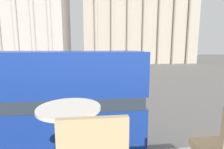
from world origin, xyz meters
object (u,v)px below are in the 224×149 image
at_px(cafe_dining_table, 70,126).
at_px(traffic_light_mid, 90,64).
at_px(traffic_light_far, 126,59).
at_px(plaza_building_left, 13,17).
at_px(pedestrian_blue, 96,68).
at_px(traffic_light_near, 88,82).
at_px(pedestrian_white, 119,70).
at_px(double_decker_bus, 1,102).
at_px(plaza_building_right, 138,18).

distance_m(cafe_dining_table, traffic_light_mid, 18.82).
distance_m(traffic_light_mid, traffic_light_far, 9.24).
bearing_deg(plaza_building_left, pedestrian_blue, -38.24).
xyz_separation_m(cafe_dining_table, traffic_light_far, (5.67, 26.11, -1.11)).
relative_size(plaza_building_left, traffic_light_far, 6.25).
bearing_deg(traffic_light_near, pedestrian_white, 73.44).
distance_m(double_decker_bus, plaza_building_left, 42.64).
height_order(traffic_light_near, pedestrian_white, traffic_light_near).
height_order(traffic_light_mid, pedestrian_blue, traffic_light_mid).
height_order(cafe_dining_table, pedestrian_white, cafe_dining_table).
xyz_separation_m(cafe_dining_table, plaza_building_left, (-18.28, 44.18, 7.86)).
xyz_separation_m(plaza_building_right, traffic_light_far, (-8.22, -24.19, -10.46)).
xyz_separation_m(traffic_light_near, pedestrian_white, (4.66, 15.68, -1.25)).
bearing_deg(pedestrian_blue, traffic_light_mid, 82.86).
xyz_separation_m(pedestrian_white, pedestrian_blue, (-3.62, 2.98, -0.00)).
distance_m(traffic_light_far, pedestrian_white, 2.03).
xyz_separation_m(traffic_light_far, pedestrian_blue, (-4.67, 2.88, -1.73)).
relative_size(cafe_dining_table, plaza_building_left, 0.03).
xyz_separation_m(plaza_building_left, pedestrian_blue, (19.27, -15.19, -10.70)).
xyz_separation_m(traffic_light_mid, pedestrian_blue, (0.95, 10.21, -1.67)).
bearing_deg(traffic_light_mid, plaza_building_left, 125.81).
height_order(traffic_light_far, pedestrian_white, traffic_light_far).
distance_m(traffic_light_near, traffic_light_far, 16.79).
height_order(traffic_light_near, traffic_light_mid, traffic_light_mid).
height_order(traffic_light_mid, pedestrian_white, traffic_light_mid).
height_order(cafe_dining_table, traffic_light_near, cafe_dining_table).
distance_m(double_decker_bus, cafe_dining_table, 6.41).
relative_size(plaza_building_left, plaza_building_right, 0.80).
relative_size(double_decker_bus, cafe_dining_table, 15.00).
bearing_deg(traffic_light_far, traffic_light_near, -109.89).
bearing_deg(pedestrian_blue, cafe_dining_table, 86.23).
bearing_deg(plaza_building_left, pedestrian_white, -38.43).
bearing_deg(cafe_dining_table, double_decker_bus, 121.77).
height_order(plaza_building_right, pedestrian_blue, plaza_building_right).
bearing_deg(pedestrian_blue, traffic_light_near, 85.02).
bearing_deg(pedestrian_white, plaza_building_right, 76.09).
xyz_separation_m(cafe_dining_table, pedestrian_white, (4.62, 26.01, -2.84)).
bearing_deg(traffic_light_mid, plaza_building_right, 66.28).
bearing_deg(traffic_light_mid, pedestrian_blue, 84.66).
distance_m(double_decker_bus, traffic_light_near, 5.98).
height_order(plaza_building_left, pedestrian_white, plaza_building_left).
xyz_separation_m(double_decker_bus, plaza_building_right, (17.19, 44.98, 10.70)).
bearing_deg(plaza_building_right, traffic_light_far, -108.78).
relative_size(traffic_light_far, pedestrian_blue, 2.54).
bearing_deg(cafe_dining_table, pedestrian_blue, 88.03).
distance_m(cafe_dining_table, traffic_light_far, 26.75).
bearing_deg(cafe_dining_table, pedestrian_white, 79.92).
bearing_deg(plaza_building_left, traffic_light_near, -61.69).
xyz_separation_m(plaza_building_right, pedestrian_white, (-9.27, -24.29, -12.20)).
bearing_deg(cafe_dining_table, traffic_light_near, 90.22).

